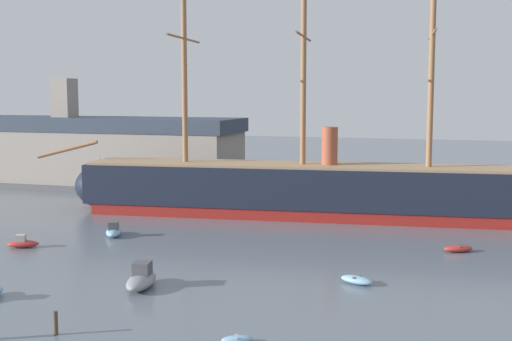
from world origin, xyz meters
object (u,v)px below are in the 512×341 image
motorboat_mid_left (23,243)px  motorboat_alongside_bow (114,231)px  dinghy_distant_centre (315,198)px  sailboat_far_left (99,198)px  mooring_piling_nearest (56,323)px  dinghy_alongside_stern (458,249)px  tall_ship (302,189)px  dinghy_foreground_right (237,339)px  dinghy_mid_right (357,280)px  dockside_warehouse_left (76,151)px  motorboat_near_centre (141,279)px

motorboat_mid_left → motorboat_alongside_bow: (5.80, 7.33, 0.11)m
motorboat_mid_left → dinghy_distant_centre: 42.35m
sailboat_far_left → mooring_piling_nearest: 52.03m
motorboat_alongside_bow → mooring_piling_nearest: motorboat_alongside_bow is taller
motorboat_mid_left → dinghy_distant_centre: bearing=60.6°
dinghy_alongside_stern → mooring_piling_nearest: size_ratio=2.02×
dinghy_alongside_stern → motorboat_mid_left: bearing=-165.0°
dinghy_alongside_stern → sailboat_far_left: (-47.87, 15.76, 0.21)m
motorboat_alongside_bow → dinghy_alongside_stern: bearing=5.8°
motorboat_alongside_bow → dinghy_alongside_stern: (34.61, 3.50, -0.22)m
tall_ship → dinghy_foreground_right: 42.23m
dinghy_mid_right → dinghy_foreground_right: bearing=-108.5°
dinghy_alongside_stern → dinghy_distant_centre: (-19.60, 26.05, -0.02)m
tall_ship → motorboat_alongside_bow: size_ratio=15.88×
dinghy_alongside_stern → dockside_warehouse_left: dockside_warehouse_left is taller
dinghy_foreground_right → dockside_warehouse_left: (-47.79, 57.79, 5.32)m
mooring_piling_nearest → motorboat_mid_left: bearing=131.1°
motorboat_mid_left → dinghy_alongside_stern: (40.41, 10.83, -0.11)m
motorboat_near_centre → dinghy_alongside_stern: 30.27m
tall_ship → sailboat_far_left: size_ratio=9.94×
motorboat_near_centre → dinghy_distant_centre: (3.54, 45.57, -0.37)m
dinghy_mid_right → mooring_piling_nearest: size_ratio=1.99×
dinghy_mid_right → dockside_warehouse_left: (-52.67, 43.20, 5.22)m
dinghy_mid_right → sailboat_far_left: 49.90m
motorboat_mid_left → dinghy_alongside_stern: bearing=15.0°
motorboat_near_centre → motorboat_alongside_bow: motorboat_near_centre is taller
dinghy_alongside_stern → sailboat_far_left: 50.40m
dockside_warehouse_left → tall_ship: bearing=-21.1°
motorboat_near_centre → sailboat_far_left: size_ratio=0.76×
motorboat_mid_left → mooring_piling_nearest: mooring_piling_nearest is taller
dockside_warehouse_left → dinghy_alongside_stern: bearing=-26.2°
dinghy_distant_centre → dinghy_alongside_stern: bearing=-53.0°
motorboat_near_centre → motorboat_alongside_bow: bearing=125.6°
sailboat_far_left → mooring_piling_nearest: bearing=-62.1°
dinghy_foreground_right → mooring_piling_nearest: mooring_piling_nearest is taller
dinghy_mid_right → dinghy_distant_centre: dinghy_mid_right is taller
sailboat_far_left → mooring_piling_nearest: size_ratio=4.31×
dinghy_foreground_right → dinghy_alongside_stern: 30.73m
dinghy_distant_centre → mooring_piling_nearest: mooring_piling_nearest is taller
dockside_warehouse_left → sailboat_far_left: bearing=-48.5°
motorboat_near_centre → dockside_warehouse_left: dockside_warehouse_left is taller
motorboat_alongside_bow → dinghy_distant_centre: (15.01, 29.55, -0.24)m
dinghy_mid_right → mooring_piling_nearest: bearing=-133.9°
sailboat_far_left → dinghy_distant_centre: (28.27, 10.29, -0.23)m
dinghy_foreground_right → motorboat_alongside_bow: (-22.25, 24.63, 0.33)m
sailboat_far_left → mooring_piling_nearest: (24.36, -45.97, 0.21)m
mooring_piling_nearest → dockside_warehouse_left: 70.35m
dinghy_foreground_right → motorboat_alongside_bow: bearing=132.1°
dinghy_mid_right → sailboat_far_left: bearing=144.0°
motorboat_near_centre → motorboat_mid_left: 19.34m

